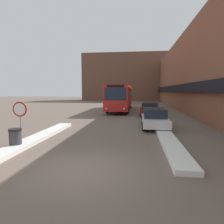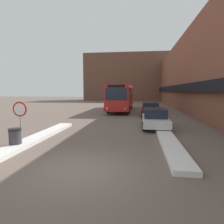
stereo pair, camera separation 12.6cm
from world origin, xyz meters
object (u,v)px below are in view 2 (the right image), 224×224
object	(u,v)px
city_bus	(121,97)
parked_car_front	(155,118)
parked_car_middle	(150,109)
trash_bin	(15,138)
stop_sign	(20,113)

from	to	relation	value
city_bus	parked_car_front	xyz separation A→B (m)	(3.65, -12.44, -1.12)
parked_car_front	parked_car_middle	world-z (taller)	parked_car_middle
parked_car_middle	trash_bin	distance (m)	14.92
stop_sign	city_bus	bearing A→B (deg)	78.93
parked_car_middle	stop_sign	size ratio (longest dim) A/B	2.06
parked_car_middle	trash_bin	size ratio (longest dim) A/B	4.72
parked_car_front	trash_bin	xyz separation A→B (m)	(-6.97, -6.44, -0.23)
stop_sign	trash_bin	xyz separation A→B (m)	(0.21, -0.81, -1.09)
parked_car_front	stop_sign	bearing A→B (deg)	-141.87
city_bus	stop_sign	size ratio (longest dim) A/B	5.79
parked_car_middle	trash_bin	xyz separation A→B (m)	(-6.97, -13.19, -0.25)
parked_car_front	stop_sign	distance (m)	9.17
parked_car_front	parked_car_middle	bearing A→B (deg)	90.00
parked_car_front	trash_bin	distance (m)	9.50
trash_bin	stop_sign	bearing A→B (deg)	104.80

